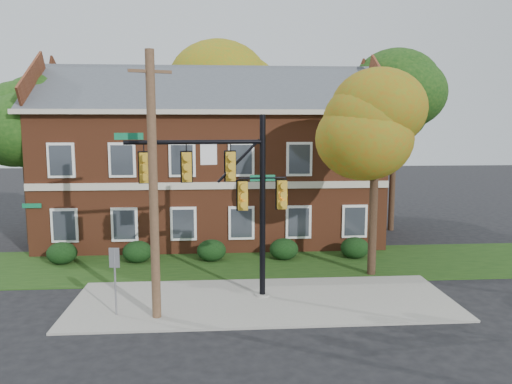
{
  "coord_description": "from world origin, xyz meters",
  "views": [
    {
      "loc": [
        -1.57,
        -16.69,
        6.54
      ],
      "look_at": [
        -0.13,
        3.0,
        3.84
      ],
      "focal_mm": 35.0,
      "sensor_mm": 36.0,
      "label": 1
    }
  ],
  "objects": [
    {
      "name": "sidewalk",
      "position": [
        0.0,
        1.0,
        0.04
      ],
      "size": [
        14.0,
        5.0,
        0.08
      ],
      "primitive_type": "cube",
      "color": "gray",
      "rests_on": "ground"
    },
    {
      "name": "hedge_right",
      "position": [
        1.5,
        6.7,
        0.53
      ],
      "size": [
        1.4,
        1.26,
        1.05
      ],
      "primitive_type": "ellipsoid",
      "color": "black",
      "rests_on": "ground"
    },
    {
      "name": "sign_post",
      "position": [
        -5.14,
        -0.08,
        1.64
      ],
      "size": [
        0.35,
        0.08,
        2.41
      ],
      "rotation": [
        0.0,
        0.0,
        -0.12
      ],
      "color": "slate",
      "rests_on": "ground"
    },
    {
      "name": "tree_left_rear",
      "position": [
        -11.73,
        10.84,
        6.68
      ],
      "size": [
        5.4,
        5.1,
        8.88
      ],
      "color": "black",
      "rests_on": "ground"
    },
    {
      "name": "hedge_far_right",
      "position": [
        5.0,
        6.7,
        0.53
      ],
      "size": [
        1.4,
        1.26,
        1.05
      ],
      "primitive_type": "ellipsoid",
      "color": "black",
      "rests_on": "ground"
    },
    {
      "name": "ground",
      "position": [
        0.0,
        0.0,
        0.0
      ],
      "size": [
        120.0,
        120.0,
        0.0
      ],
      "primitive_type": "plane",
      "color": "black",
      "rests_on": "ground"
    },
    {
      "name": "traffic_signal",
      "position": [
        -1.23,
        1.29,
        4.27
      ],
      "size": [
        6.15,
        0.89,
        6.88
      ],
      "rotation": [
        0.0,
        0.0,
        0.1
      ],
      "color": "gray",
      "rests_on": "ground"
    },
    {
      "name": "tree_right_rear",
      "position": [
        9.31,
        12.81,
        8.12
      ],
      "size": [
        6.3,
        5.95,
        10.62
      ],
      "color": "black",
      "rests_on": "ground"
    },
    {
      "name": "hedge_far_left",
      "position": [
        -9.0,
        6.7,
        0.53
      ],
      "size": [
        1.4,
        1.26,
        1.05
      ],
      "primitive_type": "ellipsoid",
      "color": "black",
      "rests_on": "ground"
    },
    {
      "name": "grass_strip",
      "position": [
        0.0,
        6.0,
        0.02
      ],
      "size": [
        30.0,
        6.0,
        0.04
      ],
      "primitive_type": "cube",
      "color": "#193811",
      "rests_on": "ground"
    },
    {
      "name": "tree_near_right",
      "position": [
        5.22,
        3.87,
        6.67
      ],
      "size": [
        4.5,
        4.25,
        8.58
      ],
      "color": "black",
      "rests_on": "ground"
    },
    {
      "name": "hedge_left",
      "position": [
        -5.5,
        6.7,
        0.53
      ],
      "size": [
        1.4,
        1.26,
        1.05
      ],
      "primitive_type": "ellipsoid",
      "color": "black",
      "rests_on": "ground"
    },
    {
      "name": "utility_pole",
      "position": [
        -3.73,
        -0.38,
        4.5
      ],
      "size": [
        1.34,
        0.54,
        8.88
      ],
      "rotation": [
        0.0,
        0.0,
        0.33
      ],
      "color": "#4E3824",
      "rests_on": "ground"
    },
    {
      "name": "apartment_building",
      "position": [
        -2.0,
        11.95,
        4.99
      ],
      "size": [
        18.8,
        8.8,
        9.74
      ],
      "color": "brown",
      "rests_on": "ground"
    },
    {
      "name": "hedge_center",
      "position": [
        -2.0,
        6.7,
        0.53
      ],
      "size": [
        1.4,
        1.26,
        1.05
      ],
      "primitive_type": "ellipsoid",
      "color": "black",
      "rests_on": "ground"
    },
    {
      "name": "tree_far_rear",
      "position": [
        -0.66,
        19.79,
        8.84
      ],
      "size": [
        6.84,
        6.46,
        11.52
      ],
      "color": "black",
      "rests_on": "ground"
    }
  ]
}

